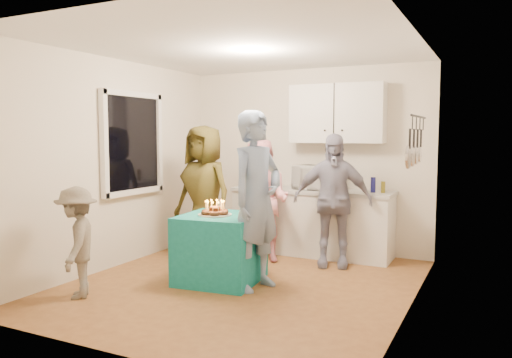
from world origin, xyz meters
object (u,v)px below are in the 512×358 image
at_px(microwave, 317,178).
at_px(child_near_left, 77,242).
at_px(woman_back_right, 332,200).
at_px(man_birthday, 257,200).
at_px(woman_back_center, 263,200).
at_px(woman_back_left, 204,193).
at_px(party_table, 220,248).
at_px(punch_jar, 251,199).
at_px(counter, 312,223).

height_order(microwave, child_near_left, microwave).
bearing_deg(woman_back_right, man_birthday, -124.92).
distance_m(microwave, child_near_left, 3.27).
bearing_deg(man_birthday, microwave, 13.06).
distance_m(woman_back_center, child_near_left, 2.44).
bearing_deg(woman_back_left, woman_back_right, 24.26).
bearing_deg(microwave, child_near_left, -111.35).
bearing_deg(microwave, man_birthday, -84.52).
bearing_deg(woman_back_right, woman_back_center, 173.84).
distance_m(microwave, man_birthday, 1.74).
relative_size(microwave, woman_back_center, 0.37).
bearing_deg(party_table, woman_back_right, 52.26).
xyz_separation_m(punch_jar, woman_back_right, (0.67, 0.95, -0.09)).
bearing_deg(punch_jar, man_birthday, -53.07).
xyz_separation_m(party_table, child_near_left, (-1.03, -1.13, 0.19)).
bearing_deg(woman_back_right, punch_jar, -140.33).
bearing_deg(party_table, child_near_left, -132.27).
height_order(counter, woman_back_right, woman_back_right).
height_order(counter, party_table, counter).
xyz_separation_m(counter, woman_back_right, (0.45, -0.50, 0.41)).
xyz_separation_m(woman_back_left, woman_back_center, (0.73, 0.28, -0.09)).
bearing_deg(child_near_left, party_table, 101.65).
distance_m(counter, woman_back_right, 0.79).
xyz_separation_m(counter, woman_back_left, (-1.18, -0.92, 0.46)).
distance_m(woman_back_left, child_near_left, 1.97).
bearing_deg(man_birthday, woman_back_center, 37.62).
relative_size(punch_jar, woman_back_center, 0.21).
bearing_deg(child_near_left, woman_back_right, 103.91).
xyz_separation_m(party_table, woman_back_left, (-0.70, 0.78, 0.51)).
height_order(man_birthday, woman_back_right, man_birthday).
xyz_separation_m(punch_jar, woman_back_center, (-0.23, 0.81, -0.13)).
xyz_separation_m(man_birthday, woman_back_right, (0.45, 1.24, -0.12)).
height_order(party_table, woman_back_right, woman_back_right).
height_order(microwave, party_table, microwave).
bearing_deg(woman_back_center, man_birthday, -61.16).
bearing_deg(punch_jar, woman_back_left, 151.06).
height_order(microwave, woman_back_right, woman_back_right).
xyz_separation_m(counter, man_birthday, (-0.00, -1.74, 0.53)).
distance_m(woman_back_right, child_near_left, 3.05).
bearing_deg(counter, woman_back_left, -142.23).
relative_size(punch_jar, woman_back_left, 0.19).
xyz_separation_m(woman_back_center, child_near_left, (-1.05, -2.19, -0.23)).
bearing_deg(woman_back_left, party_table, -38.24).
distance_m(microwave, woman_back_center, 0.87).
relative_size(microwave, woman_back_right, 0.35).
bearing_deg(counter, woman_back_center, -125.58).
bearing_deg(woman_back_center, counter, 60.90).
xyz_separation_m(counter, woman_back_center, (-0.46, -0.64, 0.37)).
relative_size(punch_jar, man_birthday, 0.18).
distance_m(punch_jar, child_near_left, 1.92).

